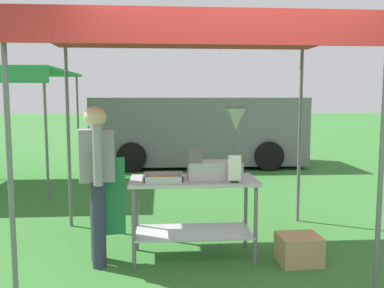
{
  "coord_description": "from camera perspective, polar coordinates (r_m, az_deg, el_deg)",
  "views": [
    {
      "loc": [
        -0.61,
        -3.21,
        1.69
      ],
      "look_at": [
        -0.28,
        1.2,
        1.19
      ],
      "focal_mm": 38.55,
      "sensor_mm": 36.0,
      "label": 1
    }
  ],
  "objects": [
    {
      "name": "stall_canopy",
      "position": [
        4.37,
        0.1,
        14.41
      ],
      "size": [
        3.26,
        2.29,
        2.38
      ],
      "color": "slate",
      "rests_on": "ground"
    },
    {
      "name": "donut_fryer",
      "position": [
        4.31,
        3.65,
        -1.61
      ],
      "size": [
        0.61,
        0.28,
        0.76
      ],
      "color": "#B7B7BC",
      "rests_on": "donut_cart"
    },
    {
      "name": "menu_sign",
      "position": [
        4.13,
        5.91,
        -3.69
      ],
      "size": [
        0.13,
        0.05,
        0.27
      ],
      "color": "black",
      "rests_on": "donut_cart"
    },
    {
      "name": "supply_crate",
      "position": [
        4.49,
        14.55,
        -13.9
      ],
      "size": [
        0.43,
        0.38,
        0.29
      ],
      "color": "tan",
      "rests_on": "ground"
    },
    {
      "name": "ground_plane",
      "position": [
        9.39,
        -0.47,
        -3.95
      ],
      "size": [
        70.0,
        70.0,
        0.0
      ],
      "primitive_type": "plane",
      "color": "#33702D"
    },
    {
      "name": "donut_tray",
      "position": [
        4.19,
        -4.0,
        -4.85
      ],
      "size": [
        0.39,
        0.32,
        0.07
      ],
      "color": "#B7B7BC",
      "rests_on": "donut_cart"
    },
    {
      "name": "donut_cart",
      "position": [
        4.36,
        0.2,
        -7.72
      ],
      "size": [
        1.32,
        0.59,
        0.85
      ],
      "color": "#B7B7BC",
      "rests_on": "ground"
    },
    {
      "name": "vendor",
      "position": [
        4.25,
        -12.96,
        -4.41
      ],
      "size": [
        0.47,
        0.54,
        1.61
      ],
      "color": "#2D3347",
      "rests_on": "ground"
    },
    {
      "name": "van_grey",
      "position": [
        10.38,
        0.91,
        1.94
      ],
      "size": [
        5.15,
        2.16,
        1.69
      ],
      "color": "slate",
      "rests_on": "ground"
    }
  ]
}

